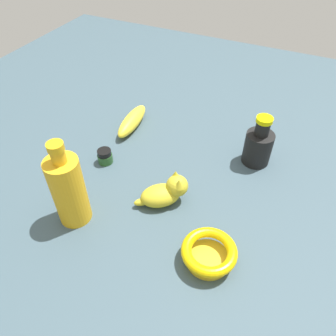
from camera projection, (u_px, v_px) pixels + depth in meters
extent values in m
plane|color=#384C56|center=(168.00, 183.00, 0.90)|extent=(2.00, 2.00, 0.00)
cylinder|color=#255024|center=(105.00, 158.00, 0.95)|extent=(0.04, 0.04, 0.03)
cylinder|color=#E8B40D|center=(105.00, 155.00, 0.94)|extent=(0.04, 0.04, 0.00)
cylinder|color=black|center=(104.00, 153.00, 0.93)|extent=(0.04, 0.04, 0.02)
cylinder|color=gold|center=(69.00, 191.00, 0.75)|extent=(0.08, 0.08, 0.18)
cylinder|color=gold|center=(58.00, 156.00, 0.68)|extent=(0.03, 0.03, 0.03)
cylinder|color=gold|center=(55.00, 147.00, 0.66)|extent=(0.04, 0.04, 0.02)
ellipsoid|color=gold|center=(160.00, 195.00, 0.83)|extent=(0.12, 0.12, 0.05)
sphere|color=gold|center=(177.00, 186.00, 0.82)|extent=(0.06, 0.06, 0.06)
cone|color=gold|center=(176.00, 175.00, 0.81)|extent=(0.03, 0.03, 0.03)
cone|color=gold|center=(179.00, 183.00, 0.79)|extent=(0.03, 0.03, 0.03)
ellipsoid|color=gold|center=(143.00, 202.00, 0.83)|extent=(0.05, 0.04, 0.02)
cylinder|color=gold|center=(208.00, 259.00, 0.72)|extent=(0.10, 0.10, 0.01)
torus|color=#D7B106|center=(209.00, 251.00, 0.70)|extent=(0.12, 0.12, 0.02)
ellipsoid|color=yellow|center=(132.00, 121.00, 1.07)|extent=(0.06, 0.18, 0.05)
cylinder|color=black|center=(258.00, 148.00, 0.93)|extent=(0.08, 0.08, 0.10)
cylinder|color=black|center=(263.00, 128.00, 0.88)|extent=(0.04, 0.04, 0.04)
cylinder|color=#D3CD04|center=(265.00, 120.00, 0.86)|extent=(0.04, 0.04, 0.01)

